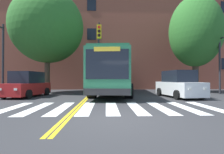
% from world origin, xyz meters
% --- Properties ---
extents(ground_plane, '(120.00, 120.00, 0.00)m').
position_xyz_m(ground_plane, '(0.00, 0.00, 0.00)').
color(ground_plane, '#303033').
extents(crosswalk, '(9.36, 3.60, 0.01)m').
position_xyz_m(crosswalk, '(-0.08, 2.24, 0.00)').
color(crosswalk, white).
rests_on(crosswalk, ground).
extents(lane_line_yellow_inner, '(0.12, 36.00, 0.01)m').
position_xyz_m(lane_line_yellow_inner, '(-1.70, 16.24, 0.00)').
color(lane_line_yellow_inner, gold).
rests_on(lane_line_yellow_inner, ground).
extents(lane_line_yellow_outer, '(0.12, 36.00, 0.01)m').
position_xyz_m(lane_line_yellow_outer, '(-1.54, 16.24, 0.00)').
color(lane_line_yellow_outer, gold).
rests_on(lane_line_yellow_outer, ground).
extents(city_bus, '(3.83, 12.32, 3.26)m').
position_xyz_m(city_bus, '(0.31, 9.75, 1.78)').
color(city_bus, '#28704C').
rests_on(city_bus, ground).
extents(car_red_near_lane, '(2.32, 4.25, 1.82)m').
position_xyz_m(car_red_near_lane, '(-6.05, 7.31, 0.83)').
color(car_red_near_lane, '#AD1E1E').
rests_on(car_red_near_lane, ground).
extents(car_white_far_lane, '(2.29, 4.31, 1.88)m').
position_xyz_m(car_white_far_lane, '(4.77, 6.56, 0.86)').
color(car_white_far_lane, white).
rests_on(car_white_far_lane, ground).
extents(car_tan_behind_bus, '(2.77, 5.33, 2.26)m').
position_xyz_m(car_tan_behind_bus, '(-0.55, 18.35, 1.07)').
color(car_tan_behind_bus, tan).
rests_on(car_tan_behind_bus, ground).
extents(traffic_light_overhead, '(0.39, 2.70, 5.87)m').
position_xyz_m(traffic_light_overhead, '(-0.93, 8.86, 3.88)').
color(traffic_light_overhead, '#28282D').
rests_on(traffic_light_overhead, ground).
extents(street_tree_curbside_large, '(5.28, 5.40, 9.29)m').
position_xyz_m(street_tree_curbside_large, '(8.27, 10.92, 5.85)').
color(street_tree_curbside_large, '#4C3D2D').
rests_on(street_tree_curbside_large, ground).
extents(street_tree_curbside_small, '(8.90, 8.85, 9.67)m').
position_xyz_m(street_tree_curbside_small, '(-5.87, 11.06, 6.23)').
color(street_tree_curbside_small, '#4C3D2D').
rests_on(street_tree_curbside_small, ground).
extents(building_facade, '(42.20, 8.79, 12.86)m').
position_xyz_m(building_facade, '(-2.11, 20.26, 6.43)').
color(building_facade, brown).
rests_on(building_facade, ground).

